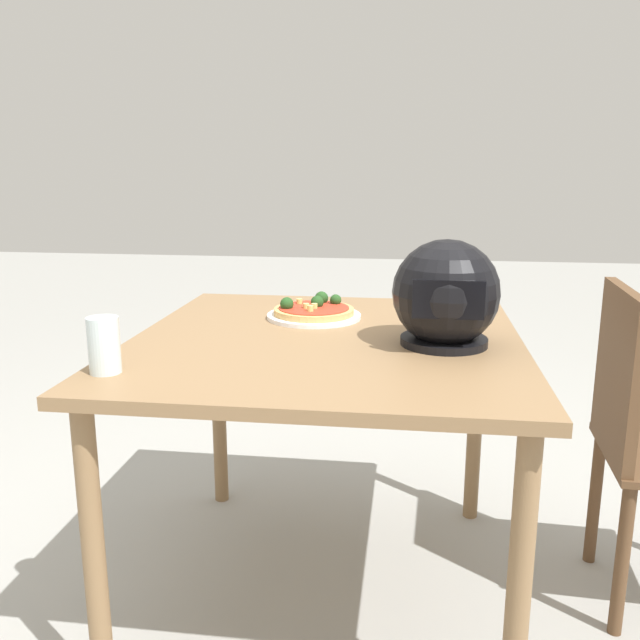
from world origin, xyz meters
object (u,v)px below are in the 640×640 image
at_px(motorcycle_helmet, 446,295).
at_px(pizza, 314,309).
at_px(dining_table, 327,367).
at_px(drinking_glass, 104,345).

bearing_deg(motorcycle_helmet, pizza, -35.13).
xyz_separation_m(pizza, motorcycle_helmet, (-0.37, 0.26, 0.10)).
height_order(dining_table, pizza, pizza).
distance_m(motorcycle_helmet, drinking_glass, 0.83).
xyz_separation_m(dining_table, motorcycle_helmet, (-0.31, 0.04, 0.21)).
bearing_deg(motorcycle_helmet, dining_table, -7.51).
relative_size(dining_table, drinking_glass, 8.71).
distance_m(dining_table, drinking_glass, 0.60).
bearing_deg(pizza, dining_table, 106.76).
bearing_deg(pizza, drinking_glass, 57.65).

